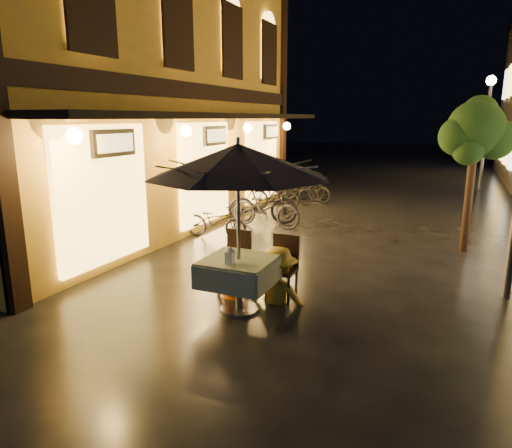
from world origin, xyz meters
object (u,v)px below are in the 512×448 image
at_px(table_lantern, 230,254).
at_px(bicycle_0, 216,221).
at_px(person_orange, 232,252).
at_px(patio_umbrella, 238,161).
at_px(cafe_table, 239,272).
at_px(person_yellow, 278,248).

xyz_separation_m(table_lantern, bicycle_0, (-2.26, 3.71, -0.51)).
distance_m(table_lantern, person_orange, 0.90).
height_order(patio_umbrella, table_lantern, patio_umbrella).
xyz_separation_m(cafe_table, person_orange, (-0.37, 0.53, 0.11)).
xyz_separation_m(cafe_table, person_yellow, (0.37, 0.56, 0.23)).
distance_m(table_lantern, person_yellow, 0.92).
bearing_deg(person_orange, cafe_table, 133.05).
bearing_deg(cafe_table, patio_umbrella, 7.13).
xyz_separation_m(table_lantern, person_yellow, (0.37, 0.83, -0.10)).
distance_m(patio_umbrella, bicycle_0, 4.47).
bearing_deg(table_lantern, person_orange, 114.71).
bearing_deg(person_yellow, cafe_table, 49.62).
xyz_separation_m(person_orange, bicycle_0, (-1.89, 2.92, -0.29)).
height_order(cafe_table, person_yellow, person_yellow).
xyz_separation_m(cafe_table, bicycle_0, (-2.26, 3.44, -0.18)).
bearing_deg(person_orange, person_yellow, -168.85).
height_order(table_lantern, bicycle_0, table_lantern).
relative_size(cafe_table, person_orange, 0.71).
distance_m(cafe_table, bicycle_0, 4.12).
relative_size(table_lantern, person_yellow, 0.15).
height_order(patio_umbrella, person_yellow, patio_umbrella).
height_order(person_orange, bicycle_0, person_orange).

